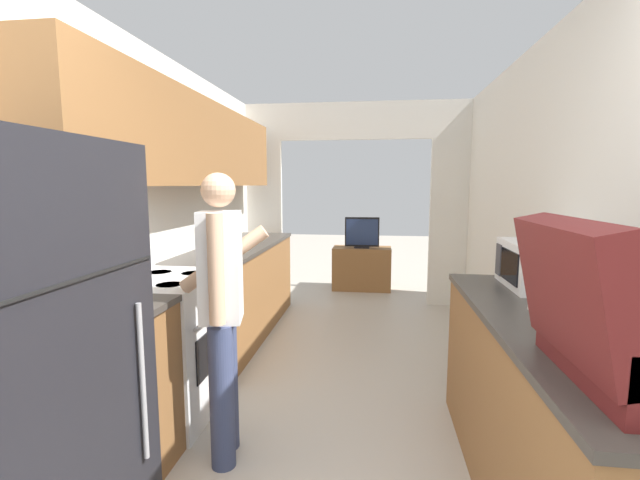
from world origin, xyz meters
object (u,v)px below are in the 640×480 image
(tv_cabinet, at_px, (362,268))
(person, at_px, (222,311))
(suitcase, at_px, (620,330))
(range_oven, at_px, (167,345))
(microwave, at_px, (537,265))
(refrigerator, at_px, (6,373))
(television, at_px, (362,233))
(book_stack, at_px, (565,310))

(tv_cabinet, bearing_deg, person, -98.83)
(tv_cabinet, bearing_deg, suitcase, -79.02)
(suitcase, bearing_deg, tv_cabinet, 100.98)
(range_oven, height_order, suitcase, suitcase)
(suitcase, xyz_separation_m, microwave, (0.19, 1.22, -0.03))
(range_oven, distance_m, suitcase, 2.47)
(range_oven, height_order, microwave, microwave)
(refrigerator, xyz_separation_m, suitcase, (2.03, 0.04, 0.24))
(person, xyz_separation_m, microwave, (1.73, 0.44, 0.21))
(television, bearing_deg, microwave, -72.28)
(suitcase, relative_size, television, 1.26)
(suitcase, relative_size, microwave, 1.22)
(suitcase, height_order, book_stack, suitcase)
(microwave, bearing_deg, refrigerator, -150.31)
(microwave, distance_m, book_stack, 0.61)
(suitcase, bearing_deg, range_oven, 149.97)
(refrigerator, xyz_separation_m, microwave, (2.22, 1.27, 0.21))
(book_stack, bearing_deg, range_oven, 165.28)
(microwave, bearing_deg, suitcase, -98.91)
(person, height_order, tv_cabinet, person)
(refrigerator, distance_m, book_stack, 2.25)
(person, relative_size, television, 3.23)
(person, height_order, suitcase, person)
(television, bearing_deg, range_oven, -108.18)
(range_oven, distance_m, television, 3.71)
(microwave, xyz_separation_m, television, (-1.11, 3.48, -0.22))
(book_stack, bearing_deg, tv_cabinet, 104.03)
(person, bearing_deg, suitcase, -129.21)
(range_oven, xyz_separation_m, microwave, (2.26, 0.03, 0.58))
(refrigerator, distance_m, person, 0.97)
(range_oven, bearing_deg, television, 71.82)
(book_stack, bearing_deg, person, 174.36)
(suitcase, xyz_separation_m, television, (-0.92, 4.71, -0.25))
(range_oven, height_order, tv_cabinet, range_oven)
(book_stack, relative_size, tv_cabinet, 0.38)
(book_stack, xyz_separation_m, tv_cabinet, (-1.03, 4.12, -0.64))
(range_oven, xyz_separation_m, person, (0.54, -0.41, 0.37))
(suitcase, bearing_deg, person, 152.86)
(tv_cabinet, bearing_deg, range_oven, -107.97)
(range_oven, relative_size, tv_cabinet, 1.27)
(suitcase, bearing_deg, refrigerator, -178.76)
(book_stack, bearing_deg, refrigerator, -162.65)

